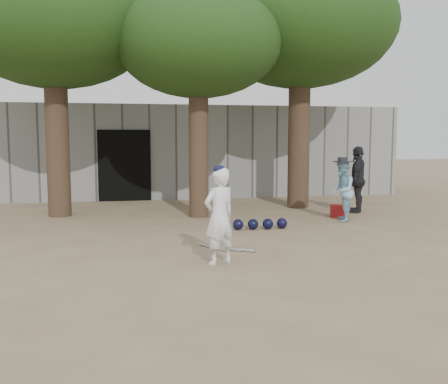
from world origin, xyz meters
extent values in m
plane|color=#937C5E|center=(0.00, 0.00, 0.00)|extent=(70.00, 70.00, 0.00)
imported|color=white|center=(0.23, -0.52, 0.74)|extent=(0.65, 0.56, 1.49)
imported|color=#8ABDD5|center=(3.78, 2.88, 0.71)|extent=(0.78, 0.86, 1.43)
imported|color=black|center=(4.76, 4.09, 0.87)|extent=(0.94, 1.07, 1.73)
cube|color=#A61622|center=(3.98, 3.45, 0.15)|extent=(0.51, 0.45, 0.30)
cube|color=gray|center=(0.00, 8.00, 1.50)|extent=(16.00, 0.35, 3.00)
cube|color=black|center=(-1.20, 7.80, 1.10)|extent=(1.60, 0.08, 2.20)
cube|color=slate|center=(0.00, 10.50, 1.50)|extent=(16.00, 5.00, 3.00)
sphere|color=black|center=(1.15, 2.24, 0.12)|extent=(0.23, 0.23, 0.23)
sphere|color=black|center=(1.47, 2.22, 0.12)|extent=(0.23, 0.23, 0.23)
sphere|color=black|center=(1.79, 2.19, 0.12)|extent=(0.23, 0.23, 0.23)
sphere|color=black|center=(2.11, 2.21, 0.12)|extent=(0.23, 0.23, 0.23)
cylinder|color=#BBBCC2|center=(0.32, 0.56, 0.03)|extent=(0.42, 0.65, 0.06)
cylinder|color=#BBBCC2|center=(0.50, 0.44, 0.03)|extent=(0.53, 0.56, 0.06)
cylinder|color=#BBBCC2|center=(0.68, 0.32, 0.03)|extent=(0.61, 0.48, 0.06)
cylinder|color=brown|center=(-2.80, 5.00, 2.75)|extent=(0.56, 0.56, 5.50)
ellipsoid|color=#284C19|center=(-2.80, 5.00, 4.70)|extent=(4.80, 4.80, 3.12)
cylinder|color=brown|center=(0.60, 4.20, 2.50)|extent=(0.48, 0.48, 5.00)
ellipsoid|color=#284C19|center=(0.60, 4.20, 4.20)|extent=(4.00, 4.00, 2.60)
cylinder|color=brown|center=(3.60, 5.40, 2.90)|extent=(0.60, 0.60, 5.80)
ellipsoid|color=#284C19|center=(3.60, 5.40, 5.00)|extent=(5.20, 5.20, 3.38)
camera|label=1|loc=(-1.16, -7.92, 1.92)|focal=40.00mm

